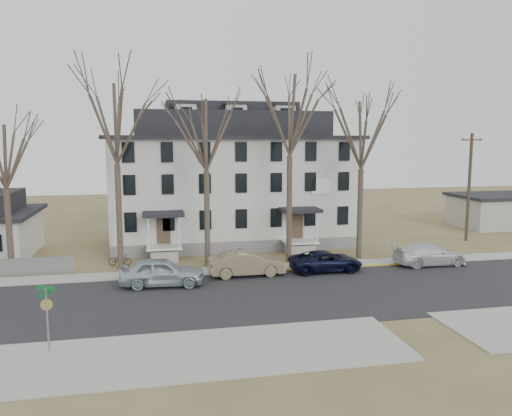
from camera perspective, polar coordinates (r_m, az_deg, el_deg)
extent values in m
plane|color=olive|center=(27.85, 7.17, -10.93)|extent=(120.00, 120.00, 0.00)
cube|color=#27272A|center=(29.65, 5.91, -9.74)|extent=(120.00, 10.00, 0.04)
cube|color=#A09F97|center=(35.19, 2.96, -6.88)|extent=(120.00, 2.00, 0.08)
cube|color=#A09F97|center=(21.86, -9.39, -16.39)|extent=(20.00, 5.00, 0.08)
cube|color=gold|center=(35.93, 11.12, -6.71)|extent=(14.00, 0.25, 0.06)
cube|color=slate|center=(44.25, -2.80, -3.16)|extent=(20.00, 10.00, 1.00)
cube|color=silver|center=(43.62, -2.84, 2.65)|extent=(20.00, 10.00, 8.00)
cube|color=black|center=(43.44, -2.88, 8.04)|extent=(20.80, 10.80, 0.30)
cube|color=black|center=(43.46, -2.89, 9.56)|extent=(16.00, 7.00, 2.00)
cube|color=black|center=(43.53, -2.90, 11.40)|extent=(11.00, 4.50, 0.80)
cube|color=white|center=(37.82, -10.45, -4.40)|extent=(2.60, 2.00, 0.16)
cube|color=white|center=(39.41, 5.02, -3.81)|extent=(2.60, 2.00, 0.16)
cube|color=white|center=(40.23, 7.47, 2.44)|extent=(1.60, 0.08, 1.20)
cube|color=#A09F97|center=(57.20, 25.77, -0.42)|extent=(8.00, 6.00, 3.00)
cube|color=black|center=(57.00, 25.87, 1.27)|extent=(8.50, 6.50, 0.30)
cylinder|color=#473B31|center=(35.22, -15.37, -1.09)|extent=(0.40, 0.40, 7.28)
cylinder|color=#473B31|center=(35.36, -5.61, -1.24)|extent=(0.40, 0.40, 6.76)
cylinder|color=#473B31|center=(36.39, 3.82, -0.13)|extent=(0.40, 0.40, 7.80)
cylinder|color=#473B31|center=(38.28, 11.77, -0.67)|extent=(0.40, 0.40, 6.76)
cylinder|color=#473B31|center=(36.50, -26.36, -2.57)|extent=(0.40, 0.40, 5.72)
cylinder|color=#3D3023|center=(47.62, 23.17, 2.16)|extent=(0.28, 0.28, 9.50)
cube|color=#3D3023|center=(47.44, 23.44, 7.16)|extent=(2.00, 0.12, 0.12)
imported|color=#B3C2CA|center=(31.26, -10.71, -7.25)|extent=(5.25, 2.45, 1.74)
imported|color=#7D7153|center=(32.99, -1.09, -6.39)|extent=(5.04, 1.83, 1.65)
imported|color=black|center=(34.44, 7.99, -6.09)|extent=(4.97, 2.32, 1.38)
imported|color=silver|center=(37.85, 19.22, -5.08)|extent=(5.22, 2.13, 1.51)
imported|color=black|center=(36.90, -15.28, -5.77)|extent=(1.70, 0.81, 0.86)
cylinder|color=gray|center=(23.14, -22.73, -11.71)|extent=(0.08, 0.08, 2.86)
cube|color=#0C5926|center=(22.73, -22.92, -8.44)|extent=(0.83, 0.03, 0.20)
cube|color=#0C5926|center=(22.79, -22.89, -8.99)|extent=(0.03, 0.83, 0.20)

